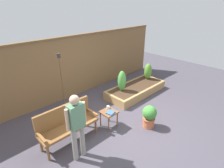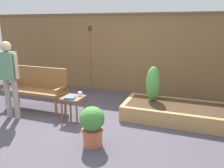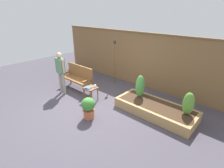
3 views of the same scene
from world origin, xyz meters
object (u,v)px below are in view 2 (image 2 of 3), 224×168
Objects in this scene: book_on_table at (70,97)px; potted_boxwood at (92,124)px; garden_bench at (37,85)px; side_table at (73,101)px; person_by_bench at (9,74)px; shrub_near_bench at (153,84)px; tiki_torch at (90,49)px; cup_on_table at (80,94)px.

potted_boxwood is (0.79, -0.69, -0.14)m from book_on_table.
side_table is at bearing -15.99° from garden_bench.
shrub_near_bench is at bearing 24.34° from person_by_bench.
tiki_torch is (0.71, 1.35, 0.70)m from garden_bench.
cup_on_table is 1.14m from potted_boxwood.
garden_bench is 1.68m from tiki_torch.
cup_on_table is 1.77m from tiki_torch.
tiki_torch is (-1.81, 0.81, 0.57)m from shrub_near_bench.
shrub_near_bench is at bearing 30.95° from side_table.
tiki_torch is (-0.39, 1.67, 0.84)m from side_table.
book_on_table is at bearing -117.00° from cup_on_table.
potted_boxwood is at bearing -52.64° from cup_on_table.
tiki_torch is (-0.48, 1.54, 0.72)m from cup_on_table.
person_by_bench is (-1.21, -0.34, 0.54)m from side_table.
cup_on_table is 0.55× the size of book_on_table.
book_on_table is (1.08, -0.40, -0.05)m from garden_bench.
person_by_bench is at bearing 177.66° from book_on_table.
garden_bench is at bearing -117.57° from tiki_torch.
shrub_near_bench is at bearing 28.70° from cup_on_table.
potted_boxwood is 0.35× the size of tiki_torch.
book_on_table is at bearing 11.98° from person_by_bench.
book_on_table is (-0.01, -0.08, 0.10)m from side_table.
cup_on_table is at bearing -9.06° from garden_bench.
person_by_bench reaches higher than shrub_near_bench.
tiki_torch is at bearing 62.43° from garden_bench.
potted_boxwood is at bearing -30.15° from garden_bench.
side_table is 2.41× the size of book_on_table.
side_table is 0.31× the size of person_by_bench.
side_table is at bearing -76.85° from tiki_torch.
person_by_bench is (-1.99, 0.44, 0.58)m from potted_boxwood.
garden_bench is 0.79× the size of tiki_torch.
cup_on_table is 0.24m from book_on_table.
person_by_bench is (-1.20, -0.25, 0.44)m from book_on_table.
shrub_near_bench reaches higher than potted_boxwood.
shrub_near_bench is 2.91m from person_by_bench.
garden_bench is 1.15m from book_on_table.
person_by_bench is (-1.30, -0.46, 0.41)m from cup_on_table.
shrub_near_bench is at bearing 68.38° from potted_boxwood.
side_table is 1.68m from shrub_near_bench.
side_table is 0.26× the size of tiki_torch.
tiki_torch is at bearing 115.56° from potted_boxwood.
shrub_near_bench is at bearing 18.79° from book_on_table.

